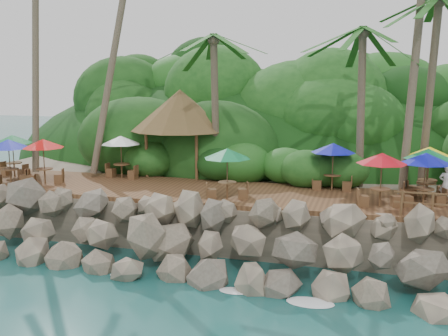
# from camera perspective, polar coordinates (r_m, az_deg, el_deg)

# --- Properties ---
(ground) EXTENTS (140.00, 140.00, 0.00)m
(ground) POSITION_cam_1_polar(r_m,az_deg,el_deg) (19.53, -4.97, -12.88)
(ground) COLOR #19514F
(ground) RESTS_ON ground
(land_base) EXTENTS (32.00, 25.20, 2.10)m
(land_base) POSITION_cam_1_polar(r_m,az_deg,el_deg) (34.05, 4.63, -1.07)
(land_base) COLOR gray
(land_base) RESTS_ON ground
(jungle_hill) EXTENTS (44.80, 28.00, 15.40)m
(jungle_hill) POSITION_cam_1_polar(r_m,az_deg,el_deg) (41.50, 6.66, -0.57)
(jungle_hill) COLOR #143811
(jungle_hill) RESTS_ON ground
(seawall) EXTENTS (29.00, 4.00, 2.30)m
(seawall) POSITION_cam_1_polar(r_m,az_deg,el_deg) (20.89, -3.05, -7.94)
(seawall) COLOR gray
(seawall) RESTS_ON ground
(terrace) EXTENTS (26.00, 5.00, 0.20)m
(terrace) POSITION_cam_1_polar(r_m,az_deg,el_deg) (24.29, -0.00, -2.79)
(terrace) COLOR brown
(terrace) RESTS_ON land_base
(jungle_foliage) EXTENTS (44.00, 16.00, 12.00)m
(jungle_foliage) POSITION_cam_1_polar(r_m,az_deg,el_deg) (33.31, 4.27, -3.16)
(jungle_foliage) COLOR #143811
(jungle_foliage) RESTS_ON ground
(foam_line) EXTENTS (25.20, 0.80, 0.06)m
(foam_line) POSITION_cam_1_polar(r_m,az_deg,el_deg) (19.78, -4.66, -12.48)
(foam_line) COLOR white
(foam_line) RESTS_ON ground
(palapa) EXTENTS (5.35, 5.35, 4.60)m
(palapa) POSITION_cam_1_polar(r_m,az_deg,el_deg) (28.28, -4.84, 6.35)
(palapa) COLOR brown
(palapa) RESTS_ON ground
(dining_clusters) EXTENTS (25.66, 5.12, 2.23)m
(dining_clusters) POSITION_cam_1_polar(r_m,az_deg,el_deg) (23.68, 2.79, 1.68)
(dining_clusters) COLOR brown
(dining_clusters) RESTS_ON terrace
(waiter) EXTENTS (0.66, 0.51, 1.63)m
(waiter) POSITION_cam_1_polar(r_m,az_deg,el_deg) (23.78, 23.21, -1.64)
(waiter) COLOR white
(waiter) RESTS_ON terrace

